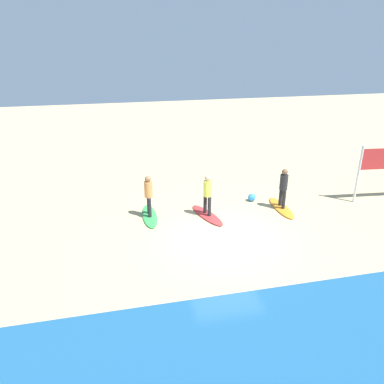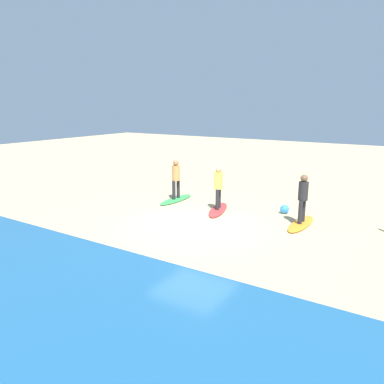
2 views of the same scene
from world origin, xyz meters
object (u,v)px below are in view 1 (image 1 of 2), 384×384
(surfer_red, at_px, (207,192))
(beach_ball, at_px, (252,197))
(surfboard_green, at_px, (150,216))
(surfboard_orange, at_px, (281,208))
(surfer_orange, at_px, (283,185))
(surfer_green, at_px, (149,193))
(surfboard_red, at_px, (207,215))

(surfer_red, height_order, beach_ball, surfer_red)
(surfboard_green, height_order, beach_ball, beach_ball)
(surfboard_orange, xyz_separation_m, surfer_orange, (0.00, 0.00, 0.99))
(surfer_green, bearing_deg, surfboard_orange, 175.47)
(surfboard_orange, relative_size, surfboard_green, 1.00)
(surfboard_red, relative_size, surfer_green, 1.28)
(surfer_green, height_order, beach_ball, surfer_green)
(surfer_orange, xyz_separation_m, surfer_green, (5.40, -0.43, 0.00))
(surfer_orange, bearing_deg, surfboard_red, -0.16)
(surfboard_green, bearing_deg, beach_ball, 98.20)
(surfboard_red, bearing_deg, surfer_red, -0.00)
(surfer_green, relative_size, beach_ball, 4.91)
(surfboard_green, bearing_deg, surfer_green, -89.26)
(surfboard_orange, bearing_deg, surfboard_red, -88.77)
(surfboard_red, bearing_deg, surfboard_orange, 73.30)
(surfer_orange, height_order, surfboard_green, surfer_orange)
(surfboard_orange, height_order, surfer_green, surfer_green)
(surfboard_green, bearing_deg, surfboard_orange, 86.21)
(surfer_red, relative_size, beach_ball, 4.91)
(surfboard_orange, bearing_deg, beach_ball, -136.85)
(surfboard_green, bearing_deg, surfer_orange, 86.21)
(surfer_orange, height_order, beach_ball, surfer_orange)
(surfer_orange, bearing_deg, surfer_green, -4.53)
(surfer_red, relative_size, surfboard_green, 0.78)
(surfboard_orange, distance_m, surfer_green, 5.51)
(surfer_green, bearing_deg, surfboard_red, 169.36)
(surfboard_orange, height_order, surfboard_red, same)
(surfer_orange, bearing_deg, surfboard_orange, -90.00)
(surfboard_red, height_order, surfer_green, surfer_green)
(beach_ball, bearing_deg, surfboard_orange, 131.77)
(surfboard_orange, distance_m, surfboard_red, 3.17)
(surfer_orange, distance_m, surfer_green, 5.42)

